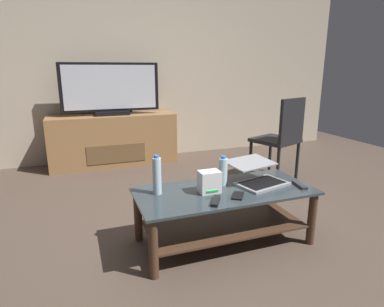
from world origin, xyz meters
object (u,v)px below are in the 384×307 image
object	(u,v)px
television	(111,90)
router_box	(209,182)
coffee_table	(224,206)
water_bottle_far	(223,171)
media_cabinet	(114,140)
water_bottle_near	(157,176)
laptop	(257,175)
soundbar_remote	(216,201)
dining_chair	(282,135)
cell_phone	(238,196)
tv_remote	(300,185)

from	to	relation	value
television	router_box	distance (m)	2.40
coffee_table	water_bottle_far	xyz separation A→B (m)	(0.03, 0.10, 0.23)
media_cabinet	water_bottle_near	bearing A→B (deg)	-89.16
media_cabinet	laptop	bearing A→B (deg)	-70.87
laptop	soundbar_remote	world-z (taller)	laptop
laptop	water_bottle_near	bearing A→B (deg)	176.44
television	dining_chair	world-z (taller)	television
router_box	soundbar_remote	xyz separation A→B (m)	(-0.03, -0.18, -0.07)
coffee_table	cell_phone	world-z (taller)	cell_phone
television	water_bottle_far	distance (m)	2.33
water_bottle_near	television	bearing A→B (deg)	90.85
router_box	water_bottle_near	bearing A→B (deg)	164.49
television	tv_remote	xyz separation A→B (m)	(1.05, -2.44, -0.56)
router_box	television	bearing A→B (deg)	99.33
cell_phone	tv_remote	xyz separation A→B (m)	(0.52, 0.02, 0.01)
coffee_table	dining_chair	size ratio (longest dim) A/B	1.34
coffee_table	media_cabinet	world-z (taller)	media_cabinet
television	water_bottle_near	xyz separation A→B (m)	(0.03, -2.22, -0.44)
router_box	laptop	bearing A→B (deg)	6.77
water_bottle_near	media_cabinet	bearing A→B (deg)	90.84
dining_chair	soundbar_remote	xyz separation A→B (m)	(-1.35, -1.21, -0.11)
cell_phone	router_box	bearing A→B (deg)	173.07
media_cabinet	cell_phone	xyz separation A→B (m)	(0.53, -2.48, 0.08)
tv_remote	soundbar_remote	size ratio (longest dim) A/B	1.00
coffee_table	tv_remote	xyz separation A→B (m)	(0.55, -0.13, 0.14)
media_cabinet	water_bottle_far	size ratio (longest dim) A/B	7.27
soundbar_remote	water_bottle_far	bearing A→B (deg)	88.71
laptop	router_box	xyz separation A→B (m)	(-0.41, -0.05, 0.01)
router_box	water_bottle_near	xyz separation A→B (m)	(-0.35, 0.10, 0.05)
coffee_table	soundbar_remote	xyz separation A→B (m)	(-0.15, -0.18, 0.14)
soundbar_remote	water_bottle_near	bearing A→B (deg)	170.64
television	tv_remote	size ratio (longest dim) A/B	7.70
coffee_table	laptop	bearing A→B (deg)	9.10
cell_phone	soundbar_remote	bearing A→B (deg)	-131.84
media_cabinet	laptop	world-z (taller)	media_cabinet
media_cabinet	tv_remote	world-z (taller)	media_cabinet
laptop	water_bottle_far	xyz separation A→B (m)	(-0.26, 0.05, 0.04)
dining_chair	tv_remote	size ratio (longest dim) A/B	5.91
dining_chair	soundbar_remote	distance (m)	1.82
television	soundbar_remote	xyz separation A→B (m)	(0.35, -2.50, -0.56)
soundbar_remote	cell_phone	bearing A→B (deg)	44.58
media_cabinet	soundbar_remote	world-z (taller)	media_cabinet
media_cabinet	tv_remote	xyz separation A→B (m)	(1.05, -2.46, 0.09)
coffee_table	router_box	size ratio (longest dim) A/B	8.26
dining_chair	media_cabinet	bearing A→B (deg)	142.44
water_bottle_near	dining_chair	bearing A→B (deg)	29.17
media_cabinet	soundbar_remote	xyz separation A→B (m)	(0.35, -2.52, 0.09)
coffee_table	soundbar_remote	distance (m)	0.28
laptop	tv_remote	distance (m)	0.32
coffee_table	television	distance (m)	2.47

